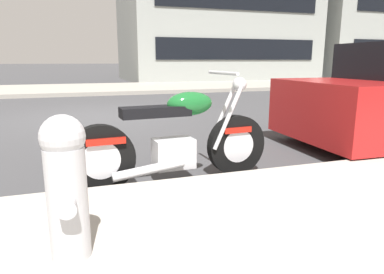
% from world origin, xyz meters
% --- Properties ---
extents(ground_plane, '(260.00, 260.00, 0.00)m').
position_xyz_m(ground_plane, '(0.00, 0.00, 0.00)').
color(ground_plane, '#3D3D3F').
extents(sidewalk_far_curb, '(120.00, 5.00, 0.14)m').
position_xyz_m(sidewalk_far_curb, '(12.00, 7.30, 0.07)').
color(sidewalk_far_curb, gray).
rests_on(sidewalk_far_curb, ground).
extents(parking_stall_stripe, '(0.12, 2.20, 0.01)m').
position_xyz_m(parking_stall_stripe, '(0.00, -4.20, 0.00)').
color(parking_stall_stripe, silver).
rests_on(parking_stall_stripe, ground).
extents(parked_motorcycle, '(2.11, 0.62, 1.13)m').
position_xyz_m(parked_motorcycle, '(0.59, -4.64, 0.43)').
color(parked_motorcycle, black).
rests_on(parked_motorcycle, ground).
extents(fire_hydrant, '(0.24, 0.36, 0.82)m').
position_xyz_m(fire_hydrant, '(-0.41, -6.01, 0.57)').
color(fire_hydrant, '#B7B7BC').
rests_on(fire_hydrant, sidewalk_near_curb).
extents(townhouse_near_left, '(10.98, 8.45, 8.25)m').
position_xyz_m(townhouse_near_left, '(8.14, 13.79, 4.12)').
color(townhouse_near_left, '#939993').
rests_on(townhouse_near_left, ground).
extents(townhouse_mid_block, '(13.17, 8.73, 8.79)m').
position_xyz_m(townhouse_mid_block, '(21.25, 13.93, 4.40)').
color(townhouse_mid_block, '#939993').
rests_on(townhouse_mid_block, ground).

